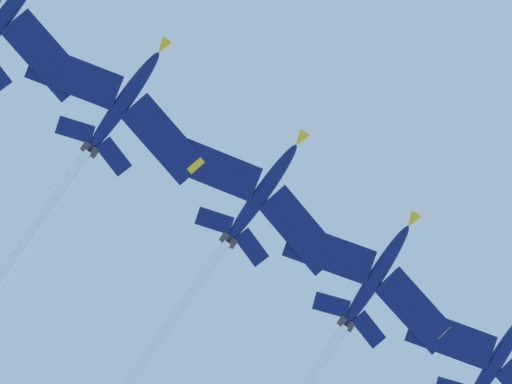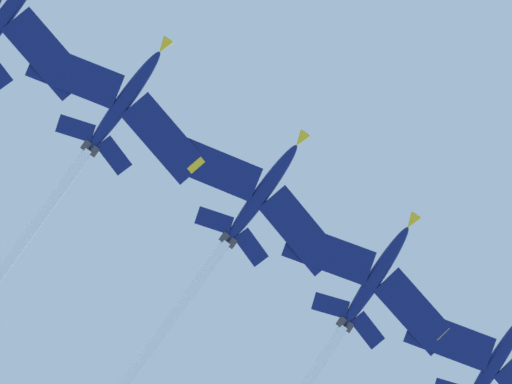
# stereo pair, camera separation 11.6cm
# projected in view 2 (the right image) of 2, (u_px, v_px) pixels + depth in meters

# --- Properties ---
(jet_inner_left) EXTENTS (19.86, 50.19, 11.98)m
(jet_inner_left) POSITION_uv_depth(u_px,v_px,m) (313.00, 374.00, 105.40)
(jet_inner_left) COLOR navy
(jet_centre) EXTENTS (19.98, 58.52, 13.75)m
(jet_centre) POSITION_uv_depth(u_px,v_px,m) (169.00, 322.00, 103.63)
(jet_centre) COLOR navy
(jet_inner_right) EXTENTS (19.94, 49.74, 11.81)m
(jet_inner_right) POSITION_uv_depth(u_px,v_px,m) (56.00, 196.00, 102.42)
(jet_inner_right) COLOR navy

